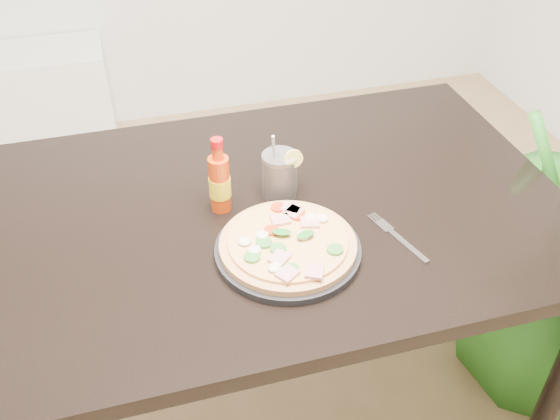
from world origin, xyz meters
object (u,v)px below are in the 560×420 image
object	(u,v)px
pizza	(288,243)
fork	(396,236)
cola_cup	(280,175)
dining_table	(266,233)
hot_sauce_bottle	(220,182)
plate	(288,250)

from	to	relation	value
pizza	fork	bearing A→B (deg)	-3.46
cola_cup	pizza	bearing A→B (deg)	-101.24
dining_table	cola_cup	size ratio (longest dim) A/B	8.08
dining_table	pizza	xyz separation A→B (m)	(0.00, -0.17, 0.11)
fork	dining_table	bearing A→B (deg)	127.14
cola_cup	fork	distance (m)	0.30
pizza	cola_cup	distance (m)	0.21
hot_sauce_bottle	dining_table	bearing A→B (deg)	-11.75
dining_table	plate	bearing A→B (deg)	-88.75
plate	pizza	xyz separation A→B (m)	(-0.00, 0.00, 0.02)
hot_sauce_bottle	cola_cup	distance (m)	0.15
dining_table	fork	bearing A→B (deg)	-36.63
plate	pizza	size ratio (longest dim) A/B	1.07
pizza	cola_cup	size ratio (longest dim) A/B	1.67
dining_table	hot_sauce_bottle	distance (m)	0.19
fork	hot_sauce_bottle	bearing A→B (deg)	133.33
dining_table	hot_sauce_bottle	xyz separation A→B (m)	(-0.10, 0.02, 0.16)
hot_sauce_bottle	fork	bearing A→B (deg)	-30.45
pizza	fork	xyz separation A→B (m)	(0.24, -0.01, -0.02)
hot_sauce_bottle	fork	world-z (taller)	hot_sauce_bottle
hot_sauce_bottle	cola_cup	xyz separation A→B (m)	(0.15, 0.02, -0.02)
hot_sauce_bottle	fork	size ratio (longest dim) A/B	1.01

